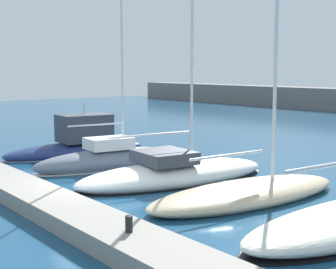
% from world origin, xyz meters
% --- Properties ---
extents(ground_plane, '(120.00, 120.00, 0.00)m').
position_xyz_m(ground_plane, '(0.00, 0.00, 0.00)').
color(ground_plane, navy).
extents(dock_pier, '(21.03, 1.86, 0.55)m').
position_xyz_m(dock_pier, '(0.00, -2.11, 0.28)').
color(dock_pier, gray).
rests_on(dock_pier, ground_plane).
extents(motorboat_navy_nearest, '(3.20, 8.62, 3.21)m').
position_xyz_m(motorboat_navy_nearest, '(-8.91, 4.28, 0.58)').
color(motorboat_navy_nearest, navy).
rests_on(motorboat_navy_nearest, ground_plane).
extents(sailboat_slate_second, '(3.03, 8.08, 16.44)m').
position_xyz_m(sailboat_slate_second, '(-4.54, 3.67, 0.42)').
color(sailboat_slate_second, slate).
rests_on(sailboat_slate_second, ground_plane).
extents(sailboat_white_third, '(4.04, 9.63, 14.18)m').
position_xyz_m(sailboat_white_third, '(-0.19, 4.23, 0.34)').
color(sailboat_white_third, white).
rests_on(sailboat_white_third, ground_plane).
extents(sailboat_sand_fourth, '(3.34, 8.92, 18.26)m').
position_xyz_m(sailboat_sand_fourth, '(4.00, 4.39, 0.36)').
color(sailboat_sand_fourth, beige).
rests_on(sailboat_sand_fourth, ground_plane).
extents(dock_bollard, '(0.20, 0.20, 0.44)m').
position_xyz_m(dock_bollard, '(5.87, -2.11, 0.77)').
color(dock_bollard, black).
rests_on(dock_bollard, dock_pier).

